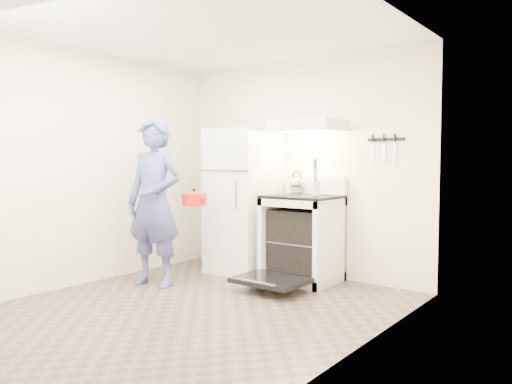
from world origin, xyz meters
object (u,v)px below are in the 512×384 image
tea_kettle (297,183)px  dutch_oven (194,200)px  stove_body (302,240)px  person (154,202)px  refrigerator (243,201)px

tea_kettle → dutch_oven: (-0.70, -0.94, -0.17)m
stove_body → dutch_oven: (-0.88, -0.79, 0.45)m
dutch_oven → person: bearing=-132.7°
person → refrigerator: bearing=59.3°
tea_kettle → dutch_oven: size_ratio=0.78×
refrigerator → tea_kettle: bearing=15.8°
tea_kettle → dutch_oven: tea_kettle is taller
tea_kettle → person: 1.61m
stove_body → dutch_oven: bearing=-138.0°
dutch_oven → tea_kettle: bearing=53.4°
stove_body → person: (-1.16, -1.10, 0.43)m
stove_body → refrigerator: bearing=-178.2°
refrigerator → person: (-0.35, -1.07, 0.04)m
person → dutch_oven: bearing=34.7°
person → dutch_oven: 0.42m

